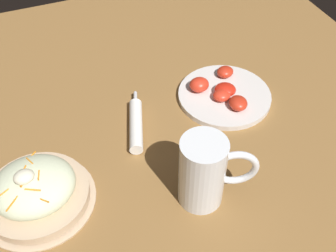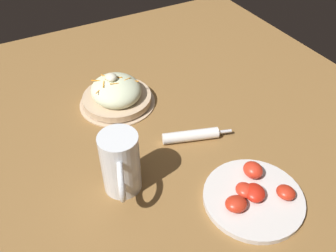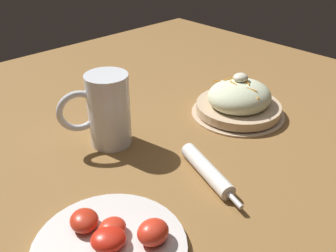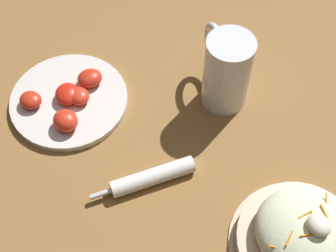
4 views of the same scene
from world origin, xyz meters
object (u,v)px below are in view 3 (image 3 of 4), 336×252
at_px(salad_plate, 237,101).
at_px(tomato_plate, 112,245).
at_px(beer_mug, 108,113).
at_px(napkin_roll, 207,170).

relative_size(salad_plate, tomato_plate, 0.99).
bearing_deg(beer_mug, salad_plate, -19.40).
height_order(beer_mug, tomato_plate, beer_mug).
bearing_deg(napkin_roll, tomato_plate, -174.59).
bearing_deg(salad_plate, napkin_roll, -154.21).
xyz_separation_m(napkin_roll, tomato_plate, (-0.22, -0.02, -0.00)).
bearing_deg(tomato_plate, beer_mug, 54.65).
relative_size(beer_mug, tomato_plate, 0.68).
xyz_separation_m(beer_mug, tomato_plate, (-0.17, -0.23, -0.06)).
relative_size(beer_mug, napkin_roll, 0.84).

